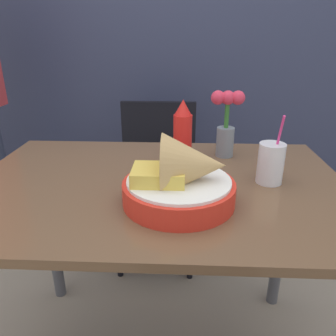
{
  "coord_description": "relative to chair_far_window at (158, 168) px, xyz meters",
  "views": [
    {
      "loc": [
        0.07,
        -0.89,
        1.17
      ],
      "look_at": [
        0.03,
        -0.04,
        0.82
      ],
      "focal_mm": 35.0,
      "sensor_mm": 36.0,
      "label": 1
    }
  ],
  "objects": [
    {
      "name": "ketchup_bottle",
      "position": [
        0.13,
        -0.61,
        0.37
      ],
      "size": [
        0.06,
        0.06,
        0.22
      ],
      "color": "red",
      "rests_on": "dining_table"
    },
    {
      "name": "drink_cup",
      "position": [
        0.39,
        -0.73,
        0.32
      ],
      "size": [
        0.08,
        0.08,
        0.21
      ],
      "color": "silver",
      "rests_on": "dining_table"
    },
    {
      "name": "wall_window",
      "position": [
        0.06,
        0.48,
        0.8
      ],
      "size": [
        7.0,
        0.06,
        2.6
      ],
      "color": "#2D334C",
      "rests_on": "ground_plane"
    },
    {
      "name": "dining_table",
      "position": [
        0.06,
        -0.74,
        0.15
      ],
      "size": [
        1.13,
        0.76,
        0.76
      ],
      "color": "brown",
      "rests_on": "ground_plane"
    },
    {
      "name": "flower_vase",
      "position": [
        0.28,
        -0.5,
        0.38
      ],
      "size": [
        0.12,
        0.06,
        0.23
      ],
      "color": "gray",
      "rests_on": "dining_table"
    },
    {
      "name": "chair_far_window",
      "position": [
        0.0,
        0.0,
        0.0
      ],
      "size": [
        0.4,
        0.4,
        0.84
      ],
      "color": "black",
      "rests_on": "ground_plane"
    },
    {
      "name": "food_basket",
      "position": [
        0.14,
        -0.87,
        0.32
      ],
      "size": [
        0.29,
        0.29,
        0.19
      ],
      "color": "red",
      "rests_on": "dining_table"
    }
  ]
}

